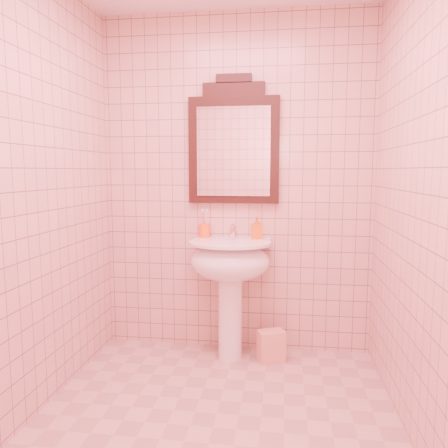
# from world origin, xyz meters

# --- Properties ---
(floor) EXTENTS (2.20, 2.20, 0.00)m
(floor) POSITION_xyz_m (0.00, 0.00, 0.00)
(floor) COLOR #C5A38E
(floor) RESTS_ON ground
(back_wall) EXTENTS (2.00, 0.02, 2.50)m
(back_wall) POSITION_xyz_m (0.00, 1.10, 1.25)
(back_wall) COLOR #D0A191
(back_wall) RESTS_ON floor
(pedestal_sink) EXTENTS (0.58, 0.58, 0.86)m
(pedestal_sink) POSITION_xyz_m (-0.02, 0.87, 0.66)
(pedestal_sink) COLOR white
(pedestal_sink) RESTS_ON floor
(faucet) EXTENTS (0.04, 0.16, 0.11)m
(faucet) POSITION_xyz_m (-0.02, 1.01, 0.92)
(faucet) COLOR white
(faucet) RESTS_ON pedestal_sink
(mirror) EXTENTS (0.67, 0.06, 0.93)m
(mirror) POSITION_xyz_m (-0.02, 1.07, 1.55)
(mirror) COLOR black
(mirror) RESTS_ON back_wall
(toothbrush_cup) EXTENTS (0.08, 0.08, 0.19)m
(toothbrush_cup) POSITION_xyz_m (-0.23, 1.02, 0.92)
(toothbrush_cup) COLOR #FF5815
(toothbrush_cup) RESTS_ON pedestal_sink
(soap_dispenser) EXTENTS (0.09, 0.09, 0.16)m
(soap_dispenser) POSITION_xyz_m (0.16, 1.01, 0.94)
(soap_dispenser) COLOR orange
(soap_dispenser) RESTS_ON pedestal_sink
(towel) EXTENTS (0.22, 0.18, 0.22)m
(towel) POSITION_xyz_m (0.28, 0.87, 0.11)
(towel) COLOR #F1A88E
(towel) RESTS_ON floor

